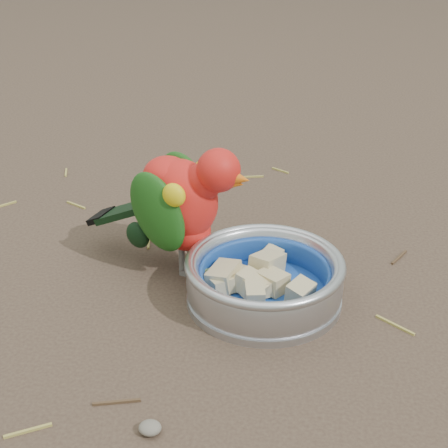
# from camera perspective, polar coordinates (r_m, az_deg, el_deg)

# --- Properties ---
(ground) EXTENTS (60.00, 60.00, 0.00)m
(ground) POSITION_cam_1_polar(r_m,az_deg,el_deg) (0.90, 2.00, -5.82)
(ground) COLOR #46352A
(food_bowl) EXTENTS (0.20, 0.20, 0.02)m
(food_bowl) POSITION_cam_1_polar(r_m,az_deg,el_deg) (0.89, 3.34, -5.97)
(food_bowl) COLOR #B2B2BA
(food_bowl) RESTS_ON ground
(bowl_wall) EXTENTS (0.20, 0.20, 0.04)m
(bowl_wall) POSITION_cam_1_polar(r_m,az_deg,el_deg) (0.87, 3.39, -4.33)
(bowl_wall) COLOR #B2B2BA
(bowl_wall) RESTS_ON food_bowl
(fruit_wedges) EXTENTS (0.12, 0.12, 0.03)m
(fruit_wedges) POSITION_cam_1_polar(r_m,az_deg,el_deg) (0.87, 3.38, -4.72)
(fruit_wedges) COLOR tan
(fruit_wedges) RESTS_ON food_bowl
(lory_parrot) EXTENTS (0.24, 0.17, 0.18)m
(lory_parrot) POSITION_cam_1_polar(r_m,az_deg,el_deg) (0.92, -3.52, 1.13)
(lory_parrot) COLOR red
(lory_parrot) RESTS_ON ground
(ground_debris) EXTENTS (0.90, 0.80, 0.01)m
(ground_debris) POSITION_cam_1_polar(r_m,az_deg,el_deg) (0.95, 4.89, -4.00)
(ground_debris) COLOR #A79746
(ground_debris) RESTS_ON ground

